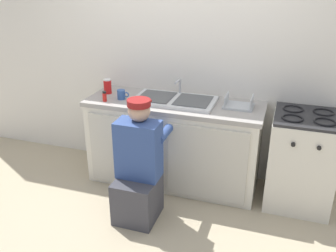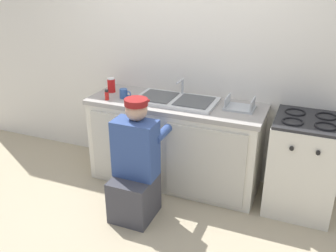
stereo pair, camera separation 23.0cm
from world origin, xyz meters
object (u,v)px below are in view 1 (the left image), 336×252
stove_range (301,160)px  soda_cup_red (108,86)px  coffee_mug (121,95)px  dish_rack_tray (239,105)px  spice_bottle_red (105,96)px  sink_double_basin (174,100)px  plumber_person (138,171)px

stove_range → soda_cup_red: size_ratio=6.00×
coffee_mug → dish_rack_tray: bearing=6.9°
dish_rack_tray → spice_bottle_red: dish_rack_tray is taller
sink_double_basin → dish_rack_tray: 0.62m
spice_bottle_red → dish_rack_tray: bearing=11.2°
sink_double_basin → stove_range: sink_double_basin is taller
soda_cup_red → dish_rack_tray: bearing=0.6°
sink_double_basin → stove_range: (1.25, -0.00, -0.46)m
soda_cup_red → spice_bottle_red: bearing=-70.4°
dish_rack_tray → spice_bottle_red: 1.30m
sink_double_basin → spice_bottle_red: sink_double_basin is taller
sink_double_basin → plumber_person: plumber_person is taller
dish_rack_tray → plumber_person: bearing=-135.5°
dish_rack_tray → soda_cup_red: 1.36m
sink_double_basin → plumber_person: bearing=-99.8°
sink_double_basin → coffee_mug: 0.53m
sink_double_basin → dish_rack_tray: (0.62, 0.05, 0.01)m
soda_cup_red → coffee_mug: bearing=-30.0°
stove_range → plumber_person: 1.52m
spice_bottle_red → sink_double_basin: bearing=17.3°
sink_double_basin → spice_bottle_red: bearing=-162.7°
stove_range → plumber_person: bearing=-153.6°
plumber_person → spice_bottle_red: (-0.54, 0.47, 0.48)m
plumber_person → stove_range: bearing=26.4°
sink_double_basin → spice_bottle_red: 0.69m
sink_double_basin → soda_cup_red: (-0.74, 0.03, 0.06)m
plumber_person → soda_cup_red: plumber_person is taller
spice_bottle_red → coffee_mug: 0.17m
coffee_mug → sink_double_basin: bearing=9.8°
sink_double_basin → dish_rack_tray: size_ratio=2.86×
stove_range → plumber_person: (-1.36, -0.68, 0.01)m
coffee_mug → plumber_person: bearing=-55.2°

